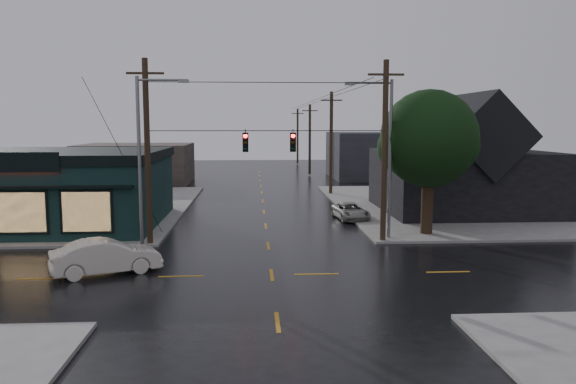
{
  "coord_description": "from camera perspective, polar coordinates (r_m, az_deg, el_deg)",
  "views": [
    {
      "loc": [
        -0.77,
        -24.29,
        6.67
      ],
      "look_at": [
        1.01,
        4.6,
        3.15
      ],
      "focal_mm": 35.0,
      "sensor_mm": 36.0,
      "label": 1
    }
  ],
  "objects": [
    {
      "name": "utility_pole_nw",
      "position": [
        32.02,
        -13.82,
        -5.29
      ],
      "size": [
        2.0,
        0.32,
        10.15
      ],
      "primitive_type": null,
      "color": "black",
      "rests_on": "ground"
    },
    {
      "name": "bg_building_east",
      "position": [
        71.39,
        10.08,
        3.72
      ],
      "size": [
        14.0,
        12.0,
        5.6
      ],
      "primitive_type": "cube",
      "color": "#242429",
      "rests_on": "ground"
    },
    {
      "name": "ground_plane",
      "position": [
        25.2,
        -1.67,
        -8.42
      ],
      "size": [
        160.0,
        160.0,
        0.0
      ],
      "primitive_type": "plane",
      "color": "black"
    },
    {
      "name": "span_signal_assembly",
      "position": [
        30.82,
        -1.92,
        5.13
      ],
      "size": [
        13.0,
        0.48,
        1.23
      ],
      "color": "black",
      "rests_on": "ground"
    },
    {
      "name": "bg_building_west",
      "position": [
        65.79,
        -15.14,
        2.8
      ],
      "size": [
        12.0,
        10.0,
        4.4
      ],
      "primitive_type": "cube",
      "color": "#312A24",
      "rests_on": "ground"
    },
    {
      "name": "suv_silver",
      "position": [
        39.57,
        6.37,
        -1.97
      ],
      "size": [
        2.41,
        4.35,
        1.15
      ],
      "primitive_type": "imported",
      "rotation": [
        0.0,
        0.0,
        0.12
      ],
      "color": "gray",
      "rests_on": "ground"
    },
    {
      "name": "sidewalk_nw",
      "position": [
        48.73,
        -26.74,
        -1.59
      ],
      "size": [
        28.0,
        28.0,
        0.15
      ],
      "primitive_type": "cube",
      "color": "slate",
      "rests_on": "ground"
    },
    {
      "name": "utility_pole_far_a",
      "position": [
        53.21,
        4.35,
        -0.28
      ],
      "size": [
        2.0,
        0.32,
        9.65
      ],
      "primitive_type": null,
      "color": "black",
      "rests_on": "ground"
    },
    {
      "name": "streetlight_ne",
      "position": [
        33.11,
        10.15,
        -4.79
      ],
      "size": [
        5.4,
        0.3,
        9.15
      ],
      "primitive_type": null,
      "color": "slate",
      "rests_on": "ground"
    },
    {
      "name": "pizza_shop",
      "position": [
        40.07,
        -24.31,
        0.43
      ],
      "size": [
        16.3,
        12.34,
        4.9
      ],
      "color": "black",
      "rests_on": "ground"
    },
    {
      "name": "utility_pole_far_b",
      "position": [
        72.96,
        2.21,
        1.69
      ],
      "size": [
        2.0,
        0.32,
        9.15
      ],
      "primitive_type": null,
      "color": "black",
      "rests_on": "ground"
    },
    {
      "name": "utility_pole_far_c",
      "position": [
        92.81,
        0.97,
        2.82
      ],
      "size": [
        2.0,
        0.32,
        9.15
      ],
      "primitive_type": null,
      "color": "black",
      "rests_on": "ground"
    },
    {
      "name": "utility_pole_ne",
      "position": [
        32.33,
        9.58,
        -5.07
      ],
      "size": [
        2.0,
        0.32,
        10.15
      ],
      "primitive_type": null,
      "color": "black",
      "rests_on": "ground"
    },
    {
      "name": "sedan_cream",
      "position": [
        26.47,
        -17.98,
        -6.26
      ],
      "size": [
        5.01,
        3.36,
        1.56
      ],
      "primitive_type": "imported",
      "rotation": [
        0.0,
        0.0,
        1.97
      ],
      "color": "beige",
      "rests_on": "ground"
    },
    {
      "name": "streetlight_nw",
      "position": [
        31.4,
        -14.58,
        -5.55
      ],
      "size": [
        5.4,
        0.3,
        9.15
      ],
      "primitive_type": null,
      "color": "slate",
      "rests_on": "ground"
    },
    {
      "name": "sidewalk_ne",
      "position": [
        49.36,
        21.4,
        -1.22
      ],
      "size": [
        28.0,
        28.0,
        0.15
      ],
      "primitive_type": "cube",
      "color": "slate",
      "rests_on": "ground"
    },
    {
      "name": "ne_building",
      "position": [
        44.25,
        17.39,
        3.77
      ],
      "size": [
        12.6,
        11.6,
        8.75
      ],
      "color": "black",
      "rests_on": "ground"
    },
    {
      "name": "corner_tree",
      "position": [
        34.16,
        14.13,
        5.23
      ],
      "size": [
        5.77,
        5.77,
        8.55
      ],
      "color": "black",
      "rests_on": "ground"
    }
  ]
}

